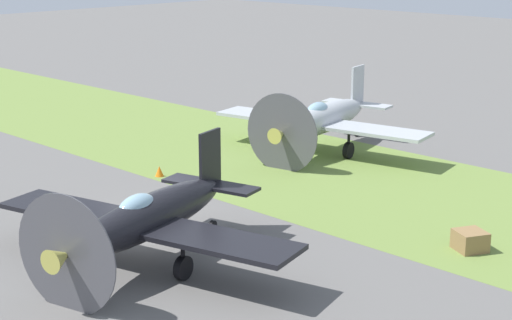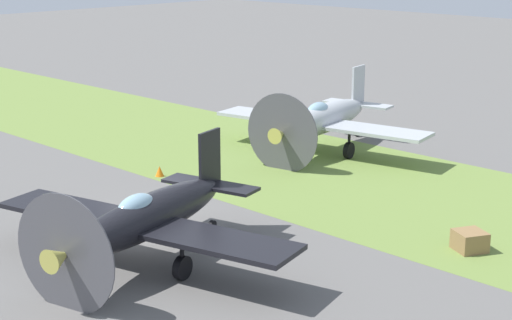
{
  "view_description": "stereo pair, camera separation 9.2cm",
  "coord_description": "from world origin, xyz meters",
  "px_view_note": "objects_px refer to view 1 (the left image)",
  "views": [
    {
      "loc": [
        -20.39,
        16.12,
        9.4
      ],
      "look_at": [
        0.02,
        -5.05,
        1.4
      ],
      "focal_mm": 56.35,
      "sensor_mm": 36.0,
      "label": 1
    },
    {
      "loc": [
        -20.45,
        16.05,
        9.4
      ],
      "look_at": [
        0.02,
        -5.05,
        1.4
      ],
      "focal_mm": 56.35,
      "sensor_mm": 36.0,
      "label": 2
    }
  ],
  "objects_px": {
    "airplane_wingman": "(322,119)",
    "runway_marker_cone": "(159,171)",
    "airplane_lead": "(147,217)",
    "supply_crate": "(470,241)"
  },
  "relations": [
    {
      "from": "airplane_wingman",
      "to": "supply_crate",
      "type": "distance_m",
      "value": 12.93
    },
    {
      "from": "airplane_wingman",
      "to": "airplane_lead",
      "type": "bearing_deg",
      "value": 98.56
    },
    {
      "from": "airplane_wingman",
      "to": "supply_crate",
      "type": "bearing_deg",
      "value": 140.14
    },
    {
      "from": "airplane_lead",
      "to": "supply_crate",
      "type": "height_order",
      "value": "airplane_lead"
    },
    {
      "from": "airplane_lead",
      "to": "runway_marker_cone",
      "type": "height_order",
      "value": "airplane_lead"
    },
    {
      "from": "airplane_wingman",
      "to": "runway_marker_cone",
      "type": "bearing_deg",
      "value": 63.41
    },
    {
      "from": "airplane_wingman",
      "to": "supply_crate",
      "type": "xyz_separation_m",
      "value": [
        -11.22,
        6.31,
        -1.24
      ]
    },
    {
      "from": "runway_marker_cone",
      "to": "supply_crate",
      "type": "bearing_deg",
      "value": -173.59
    },
    {
      "from": "supply_crate",
      "to": "runway_marker_cone",
      "type": "bearing_deg",
      "value": 6.41
    },
    {
      "from": "runway_marker_cone",
      "to": "airplane_wingman",
      "type": "bearing_deg",
      "value": -106.1
    }
  ]
}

